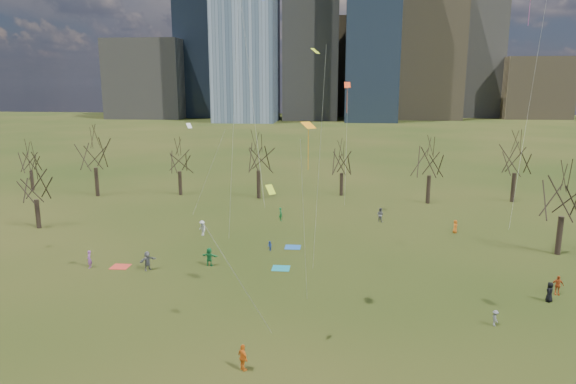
# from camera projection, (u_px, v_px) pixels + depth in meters

# --- Properties ---
(ground) EXTENTS (500.00, 500.00, 0.00)m
(ground) POSITION_uv_depth(u_px,v_px,m) (271.00, 328.00, 35.25)
(ground) COLOR black
(ground) RESTS_ON ground
(downtown_skyline) EXTENTS (212.50, 78.00, 118.00)m
(downtown_skyline) POSITION_uv_depth(u_px,v_px,m) (325.00, 32.00, 232.37)
(downtown_skyline) COLOR slate
(downtown_skyline) RESTS_ON ground
(bare_tree_row) EXTENTS (113.04, 29.80, 9.50)m
(bare_tree_row) POSITION_uv_depth(u_px,v_px,m) (305.00, 160.00, 70.21)
(bare_tree_row) COLOR black
(bare_tree_row) RESTS_ON ground
(blanket_teal) EXTENTS (1.60, 1.50, 0.03)m
(blanket_teal) POSITION_uv_depth(u_px,v_px,m) (281.00, 268.00, 46.50)
(blanket_teal) COLOR teal
(blanket_teal) RESTS_ON ground
(blanket_navy) EXTENTS (1.60, 1.50, 0.03)m
(blanket_navy) POSITION_uv_depth(u_px,v_px,m) (293.00, 247.00, 52.45)
(blanket_navy) COLOR #2258A1
(blanket_navy) RESTS_ON ground
(blanket_crimson) EXTENTS (1.60, 1.50, 0.03)m
(blanket_crimson) POSITION_uv_depth(u_px,v_px,m) (120.00, 267.00, 46.89)
(blanket_crimson) COLOR red
(blanket_crimson) RESTS_ON ground
(person_3) EXTENTS (0.49, 0.77, 1.14)m
(person_3) POSITION_uv_depth(u_px,v_px,m) (495.00, 318.00, 35.43)
(person_3) COLOR slate
(person_3) RESTS_ON ground
(person_4) EXTENTS (0.92, 1.00, 1.64)m
(person_4) POSITION_uv_depth(u_px,v_px,m) (243.00, 358.00, 29.84)
(person_4) COLOR orange
(person_4) RESTS_ON ground
(person_5) EXTENTS (1.65, 0.78, 1.71)m
(person_5) POSITION_uv_depth(u_px,v_px,m) (209.00, 257.00, 47.03)
(person_5) COLOR #1B7C3D
(person_5) RESTS_ON ground
(person_6) EXTENTS (0.81, 0.92, 1.58)m
(person_6) POSITION_uv_depth(u_px,v_px,m) (550.00, 292.00, 39.28)
(person_6) COLOR black
(person_6) RESTS_ON ground
(person_7) EXTENTS (0.52, 0.67, 1.64)m
(person_7) POSITION_uv_depth(u_px,v_px,m) (89.00, 259.00, 46.49)
(person_7) COLOR #9E55AA
(person_7) RESTS_ON ground
(person_8) EXTENTS (0.57, 0.61, 0.99)m
(person_8) POSITION_uv_depth(u_px,v_px,m) (270.00, 246.00, 51.28)
(person_8) COLOR #2747AB
(person_8) RESTS_ON ground
(person_9) EXTENTS (1.22, 1.21, 1.69)m
(person_9) POSITION_uv_depth(u_px,v_px,m) (202.00, 228.00, 56.38)
(person_9) COLOR silver
(person_9) RESTS_ON ground
(person_10) EXTENTS (0.95, 0.43, 1.59)m
(person_10) POSITION_uv_depth(u_px,v_px,m) (558.00, 285.00, 40.59)
(person_10) COLOR #BC4B1A
(person_10) RESTS_ON ground
(person_11) EXTENTS (1.45, 1.56, 1.74)m
(person_11) POSITION_uv_depth(u_px,v_px,m) (147.00, 261.00, 45.93)
(person_11) COLOR #5D5D62
(person_11) RESTS_ON ground
(person_12) EXTENTS (0.78, 0.87, 1.49)m
(person_12) POSITION_uv_depth(u_px,v_px,m) (455.00, 226.00, 57.35)
(person_12) COLOR orange
(person_12) RESTS_ON ground
(person_13) EXTENTS (0.61, 0.71, 1.63)m
(person_13) POSITION_uv_depth(u_px,v_px,m) (281.00, 214.00, 62.50)
(person_13) COLOR #1B7939
(person_13) RESTS_ON ground
(person_14) EXTENTS (1.07, 1.03, 1.74)m
(person_14) POSITION_uv_depth(u_px,v_px,m) (380.00, 215.00, 61.90)
(person_14) COLOR slate
(person_14) RESTS_ON ground
(kites_airborne) EXTENTS (63.48, 42.91, 34.71)m
(kites_airborne) POSITION_uv_depth(u_px,v_px,m) (296.00, 119.00, 44.94)
(kites_airborne) COLOR orange
(kites_airborne) RESTS_ON ground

